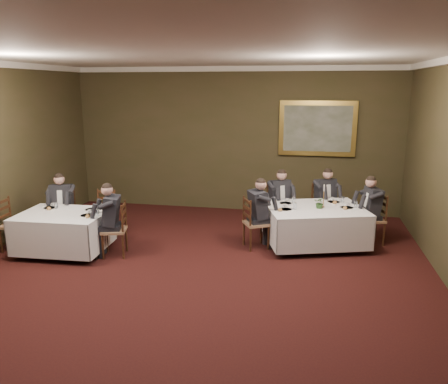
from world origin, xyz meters
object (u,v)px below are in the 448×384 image
(chair_main_backleft, at_px, (278,218))
(diner_main_backright, at_px, (324,207))
(candlestick, at_px, (324,198))
(chair_sec_endright, at_px, (115,241))
(chair_sec_backleft, at_px, (65,224))
(diner_sec_endright, at_px, (114,229))
(centerpiece, at_px, (320,202))
(diner_sec_backleft, at_px, (63,213))
(chair_main_endright, at_px, (372,229))
(table_main, at_px, (315,223))
(diner_main_endleft, at_px, (256,222))
(table_second, at_px, (64,229))
(diner_main_backleft, at_px, (279,208))
(painting, at_px, (317,129))
(chair_main_endleft, at_px, (255,233))
(diner_main_endright, at_px, (372,218))
(chair_main_backright, at_px, (323,217))
(chair_sec_endleft, at_px, (15,235))
(chair_sec_backright, at_px, (104,226))

(chair_main_backleft, bearing_deg, diner_main_backright, 166.20)
(candlestick, bearing_deg, chair_sec_endright, -160.61)
(chair_sec_backleft, relative_size, diner_sec_endright, 0.74)
(chair_sec_backleft, relative_size, centerpiece, 4.14)
(diner_main_backright, bearing_deg, diner_sec_backleft, -13.46)
(chair_main_endright, distance_m, chair_sec_backleft, 6.22)
(table_main, distance_m, diner_main_endleft, 1.16)
(diner_main_endleft, bearing_deg, table_main, 79.15)
(table_main, distance_m, diner_sec_endright, 3.81)
(table_main, distance_m, chair_sec_endright, 3.80)
(chair_main_endright, distance_m, candlestick, 1.20)
(chair_sec_endright, bearing_deg, chair_sec_backleft, 48.72)
(table_second, xyz_separation_m, diner_main_backleft, (3.84, 2.03, 0.06))
(diner_sec_endright, relative_size, painting, 0.76)
(table_second, relative_size, painting, 0.92)
(chair_main_endleft, distance_m, diner_main_endright, 2.33)
(chair_main_backright, xyz_separation_m, chair_sec_endleft, (-5.77, -2.38, 0.00))
(diner_main_endleft, relative_size, candlestick, 2.93)
(chair_main_endright, bearing_deg, diner_main_endleft, 90.78)
(table_main, distance_m, chair_sec_backleft, 5.07)
(table_main, height_order, chair_sec_backright, chair_sec_backright)
(chair_main_endright, height_order, diner_sec_endright, diner_sec_endright)
(diner_main_backright, bearing_deg, chair_sec_endleft, -7.60)
(chair_sec_backleft, height_order, diner_sec_endright, diner_sec_endright)
(chair_main_backleft, bearing_deg, chair_sec_endleft, -6.72)
(chair_main_endright, distance_m, diner_sec_backleft, 6.22)
(chair_main_backleft, height_order, chair_sec_endright, same)
(chair_main_backright, relative_size, diner_main_endleft, 0.74)
(chair_main_backleft, xyz_separation_m, chair_main_endleft, (-0.36, -1.10, 0.00))
(diner_main_backright, bearing_deg, chair_main_endright, 112.79)
(chair_main_backright, xyz_separation_m, diner_main_endleft, (-1.30, -1.39, 0.23))
(chair_main_backright, relative_size, diner_sec_endright, 0.74)
(diner_main_backright, relative_size, chair_sec_backright, 1.35)
(diner_main_endleft, relative_size, centerpiece, 5.56)
(chair_main_backright, xyz_separation_m, chair_main_endleft, (-1.31, -1.39, 0.00))
(candlestick, bearing_deg, chair_sec_backright, -172.98)
(chair_main_backleft, relative_size, chair_main_endleft, 1.00)
(diner_sec_endright, bearing_deg, table_main, -85.41)
(chair_sec_endleft, distance_m, centerpiece, 5.83)
(candlestick, height_order, painting, painting)
(diner_sec_endright, bearing_deg, table_second, 78.30)
(diner_sec_backleft, height_order, chair_sec_endleft, diner_sec_backleft)
(diner_sec_endright, height_order, candlestick, diner_sec_endright)
(chair_main_backright, height_order, diner_sec_endright, diner_sec_endright)
(painting, bearing_deg, diner_sec_backleft, -151.70)
(table_second, bearing_deg, table_main, 15.64)
(chair_sec_endright, height_order, centerpiece, centerpiece)
(diner_main_backright, distance_m, chair_main_endleft, 1.92)
(chair_sec_backright, relative_size, centerpiece, 4.14)
(diner_main_backleft, height_order, diner_main_backright, same)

